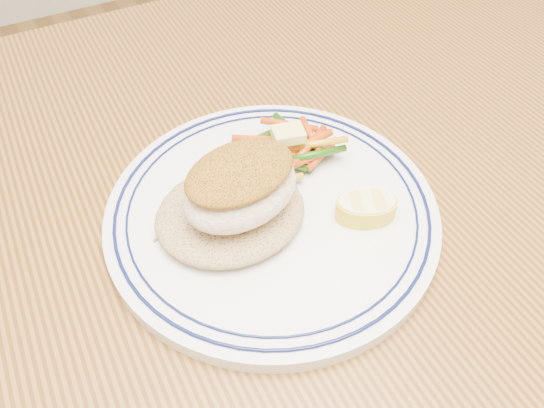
{
  "coord_description": "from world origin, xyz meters",
  "views": [
    {
      "loc": [
        -0.1,
        -0.28,
        1.12
      ],
      "look_at": [
        0.05,
        0.0,
        0.77
      ],
      "focal_mm": 35.0,
      "sensor_mm": 36.0,
      "label": 1
    }
  ],
  "objects": [
    {
      "name": "plate",
      "position": [
        0.05,
        0.0,
        0.76
      ],
      "size": [
        0.3,
        0.3,
        0.02
      ],
      "color": "silver",
      "rests_on": "dining_table"
    },
    {
      "name": "lemon_wedge",
      "position": [
        0.11,
        -0.04,
        0.78
      ],
      "size": [
        0.07,
        0.07,
        0.02
      ],
      "color": "yellow",
      "rests_on": "plate"
    },
    {
      "name": "fish_fillet",
      "position": [
        0.02,
        0.0,
        0.81
      ],
      "size": [
        0.12,
        0.09,
        0.05
      ],
      "color": "beige",
      "rests_on": "rice_pilaf"
    },
    {
      "name": "dining_table",
      "position": [
        0.0,
        0.0,
        0.65
      ],
      "size": [
        1.5,
        0.9,
        0.75
      ],
      "color": "#503010",
      "rests_on": "ground"
    },
    {
      "name": "rice_pilaf",
      "position": [
        0.01,
        0.01,
        0.78
      ],
      "size": [
        0.13,
        0.12,
        0.03
      ],
      "primitive_type": "ellipsoid",
      "color": "#9A7A4D",
      "rests_on": "plate"
    },
    {
      "name": "vegetable_pile",
      "position": [
        0.09,
        0.05,
        0.78
      ],
      "size": [
        0.11,
        0.09,
        0.03
      ],
      "color": "#184909",
      "rests_on": "plate"
    },
    {
      "name": "butter_pat",
      "position": [
        0.09,
        0.05,
        0.8
      ],
      "size": [
        0.03,
        0.03,
        0.01
      ],
      "primitive_type": "cube",
      "rotation": [
        0.0,
        0.0,
        -0.22
      ],
      "color": "#DED36C",
      "rests_on": "vegetable_pile"
    }
  ]
}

